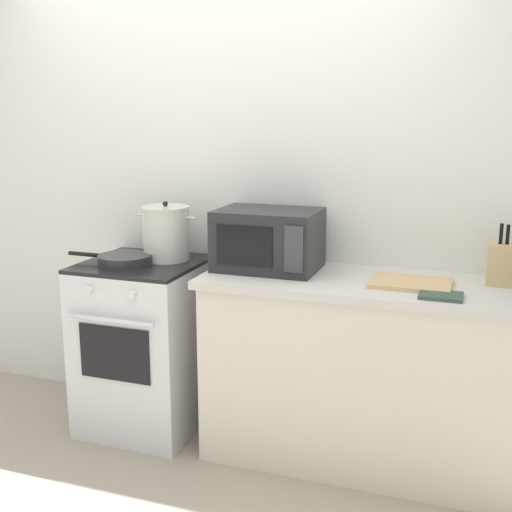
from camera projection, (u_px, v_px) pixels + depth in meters
name	position (u px, v px, depth m)	size (l,w,h in m)	color
ground_plane	(152.00, 494.00, 2.93)	(10.00, 10.00, 0.00)	#9E9384
back_wall	(281.00, 196.00, 3.45)	(4.40, 0.10, 2.50)	silver
lower_cabinet_right	(377.00, 378.00, 3.11)	(1.64, 0.56, 0.88)	beige
countertop_right	(381.00, 286.00, 3.01)	(1.70, 0.60, 0.04)	beige
stove	(145.00, 345.00, 3.50)	(0.60, 0.64, 0.92)	silver
stock_pot	(166.00, 233.00, 3.42)	(0.33, 0.25, 0.31)	silver
frying_pan	(124.00, 259.00, 3.34)	(0.48, 0.28, 0.05)	#28282B
microwave	(268.00, 240.00, 3.22)	(0.50, 0.37, 0.30)	#232326
cutting_board	(411.00, 283.00, 2.95)	(0.36, 0.26, 0.02)	tan
knife_block	(502.00, 264.00, 2.93)	(0.13, 0.10, 0.28)	tan
oven_mitt	(441.00, 296.00, 2.75)	(0.18, 0.14, 0.02)	#384C42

